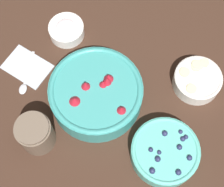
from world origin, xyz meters
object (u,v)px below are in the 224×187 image
at_px(bowl_bananas, 197,80).
at_px(jar_chocolate, 36,134).
at_px(bowl_strawberries, 96,93).
at_px(bowl_cream, 66,29).
at_px(bowl_blueberries, 165,152).

distance_m(bowl_bananas, jar_chocolate, 0.46).
height_order(bowl_strawberries, bowl_cream, bowl_strawberries).
xyz_separation_m(bowl_bananas, jar_chocolate, (-0.29, -0.36, 0.02)).
bearing_deg(bowl_strawberries, bowl_blueberries, -10.55).
distance_m(bowl_blueberries, jar_chocolate, 0.33).
bearing_deg(bowl_blueberries, jar_chocolate, -156.58).
xyz_separation_m(bowl_strawberries, bowl_blueberries, (0.23, -0.04, -0.01)).
bearing_deg(jar_chocolate, bowl_strawberries, 67.69).
bearing_deg(bowl_blueberries, bowl_strawberries, 169.45).
bearing_deg(jar_chocolate, bowl_cream, 110.25).
bearing_deg(bowl_bananas, jar_chocolate, -128.68).
xyz_separation_m(bowl_strawberries, jar_chocolate, (-0.07, -0.18, 0.00)).
relative_size(bowl_strawberries, bowl_bananas, 1.89).
bearing_deg(bowl_blueberries, bowl_bananas, 94.50).
bearing_deg(bowl_strawberries, bowl_bananas, 40.42).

